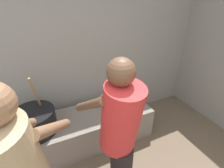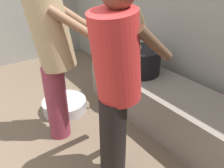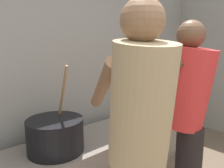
% 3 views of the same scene
% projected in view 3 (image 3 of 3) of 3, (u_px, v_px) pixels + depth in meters
% --- Properties ---
extents(block_enclosure_rear, '(5.28, 0.20, 2.21)m').
position_uv_depth(block_enclosure_rear, '(43.00, 68.00, 2.27)').
color(block_enclosure_rear, gray).
rests_on(block_enclosure_rear, ground_plane).
extents(hearth_ledge, '(2.07, 0.60, 0.45)m').
position_uv_depth(hearth_ledge, '(98.00, 156.00, 2.24)').
color(hearth_ledge, slate).
rests_on(hearth_ledge, ground_plane).
extents(cooking_pot_main, '(0.47, 0.47, 0.73)m').
position_uv_depth(cooking_pot_main, '(55.00, 135.00, 1.85)').
color(cooking_pot_main, black).
rests_on(cooking_pot_main, hearth_ledge).
extents(cook_in_tan_shirt, '(0.58, 0.72, 1.55)m').
position_uv_depth(cook_in_tan_shirt, '(140.00, 139.00, 1.08)').
color(cook_in_tan_shirt, '#8C3347').
rests_on(cook_in_tan_shirt, ground_plane).
extents(cook_in_red_shirt, '(0.46, 0.69, 1.51)m').
position_uv_depth(cook_in_red_shirt, '(187.00, 110.00, 1.65)').
color(cook_in_red_shirt, black).
rests_on(cook_in_red_shirt, ground_plane).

